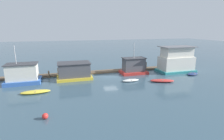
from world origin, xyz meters
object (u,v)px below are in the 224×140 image
houseboat_red (134,66)px  mooring_post_far_left (58,72)px  dinghy_navy (192,74)px  dinghy_red (162,81)px  buoy_red (45,116)px  dinghy_yellow (36,92)px  dinghy_white (131,80)px  houseboat_yellow (74,71)px  houseboat_teal (176,60)px  houseboat_blue (23,74)px  mooring_post_far_right (146,66)px  mooring_post_near_left (49,74)px

houseboat_red → mooring_post_far_left: 14.48m
dinghy_navy → mooring_post_far_left: bearing=167.4°
dinghy_red → buoy_red: (-17.99, -7.57, 0.08)m
dinghy_yellow → dinghy_white: dinghy_yellow is taller
houseboat_yellow → dinghy_navy: size_ratio=1.99×
houseboat_red → houseboat_teal: houseboat_red is taller
dinghy_navy → buoy_red: 28.07m
dinghy_white → houseboat_yellow: bearing=153.6°
houseboat_blue → mooring_post_far_right: (23.35, 2.11, -0.60)m
dinghy_white → buoy_red: 16.00m
mooring_post_near_left → mooring_post_far_right: 19.50m
mooring_post_near_left → mooring_post_far_right: mooring_post_far_right is taller
houseboat_blue → dinghy_red: size_ratio=1.47×
houseboat_yellow → houseboat_teal: 20.67m
houseboat_teal → dinghy_yellow: size_ratio=1.88×
dinghy_navy → mooring_post_far_right: (-7.19, 5.61, 0.74)m
houseboat_teal → dinghy_white: (-11.61, -3.81, -2.20)m
houseboat_teal → mooring_post_far_right: 6.28m
mooring_post_far_left → dinghy_yellow: bearing=-111.6°
dinghy_yellow → houseboat_blue: bearing=114.0°
houseboat_yellow → houseboat_red: (11.63, 0.39, 0.04)m
mooring_post_far_left → dinghy_white: bearing=-28.1°
houseboat_blue → houseboat_red: bearing=2.0°
houseboat_red → mooring_post_near_left: (-16.07, 1.42, -0.79)m
houseboat_teal → houseboat_yellow: bearing=178.1°
houseboat_blue → mooring_post_far_right: bearing=5.2°
mooring_post_near_left → mooring_post_far_left: mooring_post_far_left is taller
houseboat_yellow → dinghy_yellow: houseboat_yellow is taller
mooring_post_far_left → dinghy_red: bearing=-25.6°
dinghy_red → mooring_post_far_left: 18.60m
mooring_post_near_left → dinghy_white: bearing=-25.0°
houseboat_teal → mooring_post_far_left: bearing=174.0°
houseboat_teal → dinghy_white: size_ratio=2.51×
houseboat_teal → mooring_post_near_left: bearing=174.4°
houseboat_red → mooring_post_far_left: bearing=174.4°
houseboat_teal → buoy_red: size_ratio=12.29×
houseboat_blue → dinghy_navy: houseboat_blue is taller
houseboat_yellow → buoy_red: size_ratio=9.99×
mooring_post_far_left → buoy_red: (-1.22, -15.59, -0.59)m
houseboat_blue → dinghy_yellow: 6.24m
dinghy_navy → mooring_post_far_right: size_ratio=1.65×
houseboat_red → mooring_post_far_right: bearing=22.5°
houseboat_blue → mooring_post_far_right: houseboat_blue is taller
houseboat_teal → dinghy_red: (-6.64, -5.54, -2.17)m
houseboat_yellow → buoy_red: 14.39m
mooring_post_near_left → buoy_red: size_ratio=2.17×
houseboat_teal → mooring_post_near_left: houseboat_teal is taller
houseboat_yellow → mooring_post_near_left: 4.85m
houseboat_yellow → dinghy_red: houseboat_yellow is taller
houseboat_teal → dinghy_white: bearing=-161.8°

